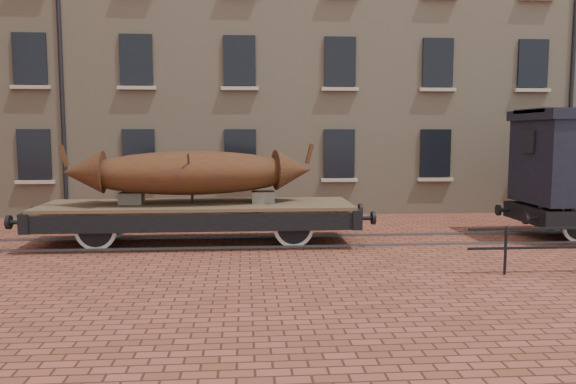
{
  "coord_description": "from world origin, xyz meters",
  "views": [
    {
      "loc": [
        -2.36,
        -14.79,
        2.91
      ],
      "look_at": [
        -1.17,
        0.5,
        1.3
      ],
      "focal_mm": 35.0,
      "sensor_mm": 36.0,
      "label": 1
    }
  ],
  "objects": [
    {
      "name": "flatcar_wagon",
      "position": [
        -3.59,
        0.0,
        0.86
      ],
      "size": [
        9.1,
        2.47,
        1.37
      ],
      "color": "brown",
      "rests_on": "ground"
    },
    {
      "name": "ground",
      "position": [
        0.0,
        0.0,
        0.0
      ],
      "size": [
        90.0,
        90.0,
        0.0
      ],
      "primitive_type": "plane",
      "color": "brown"
    },
    {
      "name": "warehouse_cream",
      "position": [
        3.0,
        9.99,
        7.0
      ],
      "size": [
        40.0,
        10.19,
        14.0
      ],
      "color": "tan",
      "rests_on": "ground"
    },
    {
      "name": "iron_boat",
      "position": [
        -3.73,
        -0.0,
        1.88
      ],
      "size": [
        6.51,
        2.39,
        1.57
      ],
      "color": "#512B0F",
      "rests_on": "flatcar_wagon"
    },
    {
      "name": "rail_track",
      "position": [
        0.0,
        0.0,
        0.03
      ],
      "size": [
        30.0,
        1.52,
        0.06
      ],
      "color": "#59595E",
      "rests_on": "ground"
    }
  ]
}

